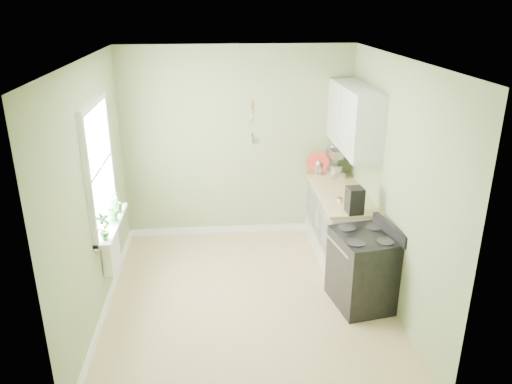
{
  "coord_description": "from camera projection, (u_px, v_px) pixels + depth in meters",
  "views": [
    {
      "loc": [
        -0.34,
        -4.93,
        3.24
      ],
      "look_at": [
        0.14,
        0.55,
        1.11
      ],
      "focal_mm": 35.0,
      "sensor_mm": 36.0,
      "label": 1
    }
  ],
  "objects": [
    {
      "name": "plant_a",
      "position": [
        103.0,
        227.0,
        5.13
      ],
      "size": [
        0.19,
        0.19,
        0.31
      ],
      "primitive_type": "imported",
      "rotation": [
        0.0,
        0.0,
        0.81
      ],
      "color": "#29632C",
      "rests_on": "window_sill"
    },
    {
      "name": "plant_b",
      "position": [
        112.0,
        208.0,
        5.59
      ],
      "size": [
        0.19,
        0.2,
        0.31
      ],
      "primitive_type": "imported",
      "rotation": [
        0.0,
        0.0,
        1.91
      ],
      "color": "#29632C",
      "rests_on": "window_sill"
    },
    {
      "name": "coffee_maker",
      "position": [
        354.0,
        201.0,
        5.77
      ],
      "size": [
        0.19,
        0.21,
        0.31
      ],
      "color": "black",
      "rests_on": "countertop"
    },
    {
      "name": "ceiling",
      "position": [
        246.0,
        58.0,
        4.8
      ],
      "size": [
        3.2,
        3.6,
        0.02
      ],
      "primitive_type": "cube",
      "color": "white",
      "rests_on": "wall_back"
    },
    {
      "name": "wall_utensils",
      "position": [
        252.0,
        129.0,
        6.88
      ],
      "size": [
        0.02,
        0.14,
        0.58
      ],
      "color": "#D0BC7F",
      "rests_on": "wall_back"
    },
    {
      "name": "window",
      "position": [
        98.0,
        167.0,
        5.36
      ],
      "size": [
        0.06,
        1.14,
        1.44
      ],
      "color": "white",
      "rests_on": "wall_left"
    },
    {
      "name": "kettle",
      "position": [
        318.0,
        167.0,
        7.1
      ],
      "size": [
        0.19,
        0.11,
        0.19
      ],
      "color": "silver",
      "rests_on": "countertop"
    },
    {
      "name": "radiator",
      "position": [
        111.0,
        252.0,
        5.68
      ],
      "size": [
        0.12,
        0.5,
        0.35
      ],
      "primitive_type": "cube",
      "color": "white",
      "rests_on": "wall_left"
    },
    {
      "name": "wall_left",
      "position": [
        92.0,
        195.0,
        5.16
      ],
      "size": [
        0.02,
        3.6,
        2.7
      ],
      "primitive_type": "cube",
      "color": "#91A16E",
      "rests_on": "floor"
    },
    {
      "name": "jar",
      "position": [
        340.0,
        200.0,
        6.09
      ],
      "size": [
        0.07,
        0.07,
        0.07
      ],
      "color": "beige",
      "rests_on": "countertop"
    },
    {
      "name": "stove",
      "position": [
        363.0,
        269.0,
        5.55
      ],
      "size": [
        0.72,
        0.79,
        0.97
      ],
      "color": "black",
      "rests_on": "floor"
    },
    {
      "name": "plant_c",
      "position": [
        116.0,
        201.0,
        5.82
      ],
      "size": [
        0.18,
        0.18,
        0.27
      ],
      "primitive_type": "imported",
      "rotation": [
        0.0,
        0.0,
        4.51
      ],
      "color": "#29632C",
      "rests_on": "window_sill"
    },
    {
      "name": "red_tray",
      "position": [
        317.0,
        163.0,
        7.08
      ],
      "size": [
        0.33,
        0.1,
        0.33
      ],
      "primitive_type": "cylinder",
      "rotation": [
        1.45,
        0.0,
        -0.14
      ],
      "color": "red",
      "rests_on": "countertop"
    },
    {
      "name": "base_cabinets",
      "position": [
        339.0,
        224.0,
        6.65
      ],
      "size": [
        0.6,
        1.6,
        0.87
      ],
      "primitive_type": "cube",
      "color": "silver",
      "rests_on": "floor"
    },
    {
      "name": "floor",
      "position": [
        248.0,
        299.0,
        5.78
      ],
      "size": [
        3.2,
        3.6,
        0.02
      ],
      "primitive_type": "cube",
      "color": "tan",
      "rests_on": "ground"
    },
    {
      "name": "stand_mixer",
      "position": [
        334.0,
        163.0,
        6.99
      ],
      "size": [
        0.24,
        0.38,
        0.43
      ],
      "color": "#B2B2B7",
      "rests_on": "countertop"
    },
    {
      "name": "window_sill",
      "position": [
        112.0,
        224.0,
        5.61
      ],
      "size": [
        0.18,
        1.14,
        0.04
      ],
      "primitive_type": "cube",
      "color": "white",
      "rests_on": "wall_left"
    },
    {
      "name": "wall_back",
      "position": [
        238.0,
        144.0,
        6.97
      ],
      "size": [
        3.2,
        0.02,
        2.7
      ],
      "primitive_type": "cube",
      "color": "#91A16E",
      "rests_on": "floor"
    },
    {
      "name": "countertop",
      "position": [
        341.0,
        193.0,
        6.49
      ],
      "size": [
        0.64,
        1.6,
        0.04
      ],
      "primitive_type": "cube",
      "color": "#D0BC7F",
      "rests_on": "base_cabinets"
    },
    {
      "name": "upper_cabinets",
      "position": [
        354.0,
        118.0,
        6.24
      ],
      "size": [
        0.35,
        1.4,
        0.8
      ],
      "primitive_type": "cube",
      "color": "silver",
      "rests_on": "wall_right"
    },
    {
      "name": "wall_right",
      "position": [
        395.0,
        185.0,
        5.42
      ],
      "size": [
        0.02,
        3.6,
        2.7
      ],
      "primitive_type": "cube",
      "color": "#91A16E",
      "rests_on": "floor"
    }
  ]
}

